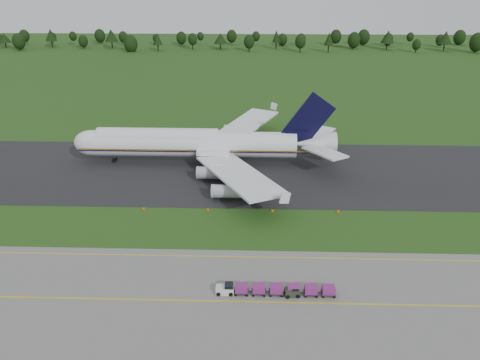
{
  "coord_description": "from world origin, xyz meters",
  "views": [
    {
      "loc": [
        5.75,
        -78.42,
        45.51
      ],
      "look_at": [
        3.26,
        2.0,
        9.28
      ],
      "focal_mm": 35.0,
      "sensor_mm": 36.0,
      "label": 1
    }
  ],
  "objects_px": {
    "aircraft": "(198,143)",
    "edge_markers": "(240,211)",
    "utility_cart": "(292,292)",
    "baggage_train": "(274,289)"
  },
  "relations": [
    {
      "from": "aircraft",
      "to": "edge_markers",
      "type": "height_order",
      "value": "aircraft"
    },
    {
      "from": "utility_cart",
      "to": "edge_markers",
      "type": "relative_size",
      "value": 0.06
    },
    {
      "from": "edge_markers",
      "to": "utility_cart",
      "type": "bearing_deg",
      "value": -72.11
    },
    {
      "from": "aircraft",
      "to": "baggage_train",
      "type": "distance_m",
      "value": 56.02
    },
    {
      "from": "aircraft",
      "to": "baggage_train",
      "type": "xyz_separation_m",
      "value": [
        17.49,
        -53.03,
        -4.47
      ]
    },
    {
      "from": "aircraft",
      "to": "baggage_train",
      "type": "relative_size",
      "value": 3.65
    },
    {
      "from": "aircraft",
      "to": "baggage_train",
      "type": "bearing_deg",
      "value": -71.75
    },
    {
      "from": "aircraft",
      "to": "utility_cart",
      "type": "xyz_separation_m",
      "value": [
        20.23,
        -53.34,
        -4.75
      ]
    },
    {
      "from": "baggage_train",
      "to": "utility_cart",
      "type": "relative_size",
      "value": 7.85
    },
    {
      "from": "aircraft",
      "to": "edge_markers",
      "type": "distance_m",
      "value": 29.22
    }
  ]
}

